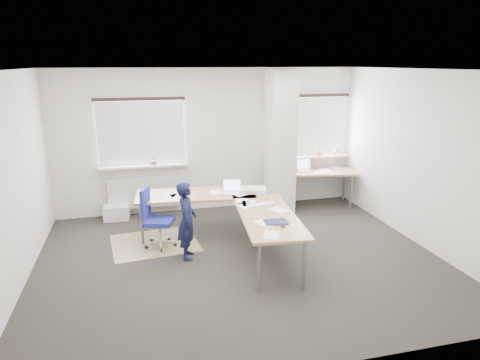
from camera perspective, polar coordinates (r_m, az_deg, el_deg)
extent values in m
plane|color=black|center=(6.60, -0.02, -10.57)|extent=(6.00, 6.00, 0.00)
cube|color=beige|center=(8.52, -4.13, 5.28)|extent=(6.00, 0.04, 2.80)
cube|color=beige|center=(3.86, 9.12, -7.55)|extent=(6.00, 0.04, 2.80)
cube|color=beige|center=(6.15, -28.26, -0.53)|extent=(0.04, 5.00, 2.80)
cube|color=beige|center=(7.43, 23.08, 2.57)|extent=(0.04, 5.00, 2.80)
cube|color=white|center=(5.94, -0.02, 14.51)|extent=(6.00, 5.00, 0.04)
cube|color=beige|center=(8.32, 5.42, 4.94)|extent=(0.50, 0.50, 2.78)
cube|color=white|center=(8.33, -13.01, 6.09)|extent=(1.60, 0.04, 1.20)
cube|color=white|center=(8.29, -13.00, 6.05)|extent=(1.60, 0.02, 1.20)
cube|color=white|center=(8.38, -12.74, 1.84)|extent=(1.70, 0.20, 0.04)
cube|color=white|center=(9.13, 10.34, 7.03)|extent=(1.20, 0.04, 1.20)
cube|color=white|center=(9.10, 10.44, 6.99)|extent=(1.20, 0.02, 1.20)
cube|color=white|center=(9.18, 10.33, 3.14)|extent=(1.30, 0.20, 0.04)
cube|color=white|center=(8.54, -12.54, -1.59)|extent=(1.40, 0.10, 0.60)
cylinder|color=#743F8C|center=(8.35, -11.39, 2.29)|extent=(0.12, 0.12, 0.08)
imported|color=#2E6729|center=(8.34, -11.41, 2.58)|extent=(0.09, 0.06, 0.17)
cylinder|color=#B56145|center=(9.15, 10.40, 3.48)|extent=(0.12, 0.12, 0.08)
imported|color=#2E6729|center=(9.14, 10.41, 3.74)|extent=(0.09, 0.07, 0.17)
cube|color=olive|center=(7.30, -11.31, -8.23)|extent=(1.48, 1.29, 0.01)
cube|color=white|center=(8.48, -16.14, -4.18)|extent=(0.49, 0.36, 0.28)
cube|color=#A06A45|center=(7.35, -5.95, -1.96)|extent=(2.07, 0.99, 0.04)
cube|color=#A06A45|center=(6.34, 3.69, -4.77)|extent=(0.99, 2.07, 0.04)
cylinder|color=gray|center=(7.20, -12.95, -5.72)|extent=(0.05, 0.05, 0.69)
cylinder|color=gray|center=(7.77, -12.65, -4.13)|extent=(0.05, 0.05, 0.69)
cylinder|color=gray|center=(7.83, 0.61, -3.57)|extent=(0.05, 0.05, 0.69)
cylinder|color=gray|center=(5.62, 2.55, -11.57)|extent=(0.05, 0.05, 0.69)
cylinder|color=gray|center=(5.76, 8.53, -11.05)|extent=(0.05, 0.05, 0.69)
cylinder|color=gray|center=(7.35, 4.45, -4.91)|extent=(0.05, 0.05, 0.69)
cube|color=#B7B7BC|center=(7.30, -1.04, -1.76)|extent=(0.37, 0.29, 0.01)
cube|color=#B7B7BC|center=(7.38, -1.08, -0.67)|extent=(0.33, 0.11, 0.22)
cube|color=silver|center=(7.38, -1.08, -0.67)|extent=(0.29, 0.09, 0.19)
cube|color=white|center=(6.73, 2.78, -3.26)|extent=(0.46, 0.23, 0.02)
cube|color=#141E39|center=(6.03, 4.80, -5.59)|extent=(0.34, 0.26, 0.01)
cube|color=silver|center=(7.39, 1.72, -1.32)|extent=(0.51, 0.42, 0.07)
imported|color=white|center=(6.73, 1.03, -3.04)|extent=(0.08, 0.08, 0.07)
cylinder|color=silver|center=(5.87, 5.73, -5.78)|extent=(0.07, 0.07, 0.10)
cube|color=#A06A45|center=(9.00, 10.61, 1.11)|extent=(1.50, 0.93, 0.04)
cylinder|color=gray|center=(8.73, 7.08, -1.68)|extent=(0.05, 0.05, 0.69)
cylinder|color=gray|center=(9.03, 14.57, -1.48)|extent=(0.05, 0.05, 0.69)
cylinder|color=gray|center=(9.20, 6.49, -0.76)|extent=(0.05, 0.05, 0.69)
cylinder|color=gray|center=(9.49, 13.63, -0.60)|extent=(0.05, 0.05, 0.69)
cube|color=#B7B7BC|center=(8.94, 8.75, 1.28)|extent=(0.35, 0.25, 0.01)
cube|color=#B7B7BC|center=(9.01, 8.45, 2.15)|extent=(0.33, 0.07, 0.22)
cube|color=silver|center=(9.01, 8.45, 2.15)|extent=(0.29, 0.05, 0.19)
cylinder|color=white|center=(9.29, 12.22, 1.67)|extent=(0.10, 0.10, 0.02)
cylinder|color=white|center=(9.25, 12.29, 2.81)|extent=(0.02, 0.16, 0.38)
cylinder|color=white|center=(9.10, 12.70, 4.00)|extent=(0.02, 0.29, 0.13)
cone|color=white|center=(8.98, 13.09, 3.70)|extent=(0.14, 0.16, 0.17)
cube|color=navy|center=(7.02, -10.69, -5.43)|extent=(0.55, 0.55, 0.07)
cube|color=navy|center=(6.98, -12.51, -2.91)|extent=(0.18, 0.37, 0.46)
cylinder|color=silver|center=(7.08, -10.61, -6.77)|extent=(0.06, 0.06, 0.32)
cylinder|color=black|center=(7.11, -8.63, -8.50)|extent=(0.06, 0.04, 0.06)
cylinder|color=black|center=(7.35, -9.48, -7.71)|extent=(0.06, 0.06, 0.06)
cylinder|color=black|center=(7.35, -11.71, -7.85)|extent=(0.05, 0.06, 0.06)
cylinder|color=black|center=(7.10, -12.37, -8.74)|extent=(0.06, 0.04, 0.06)
cylinder|color=black|center=(6.95, -10.44, -9.18)|extent=(0.03, 0.06, 0.06)
imported|color=black|center=(6.49, -7.10, -5.39)|extent=(0.36, 0.48, 1.20)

